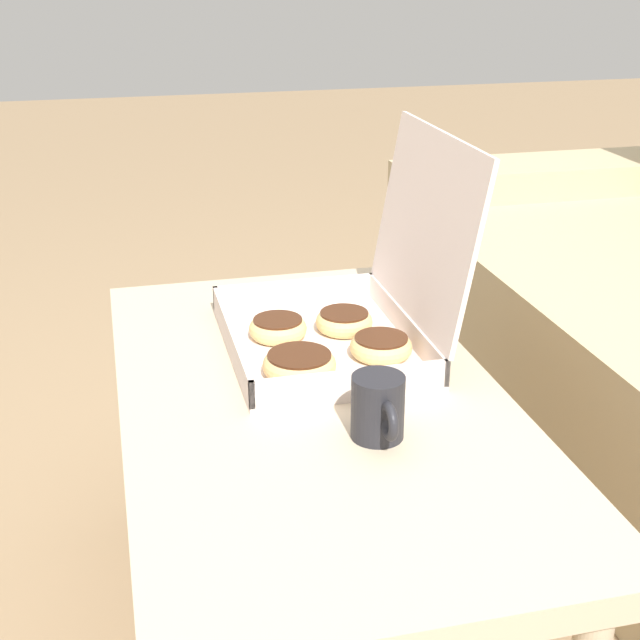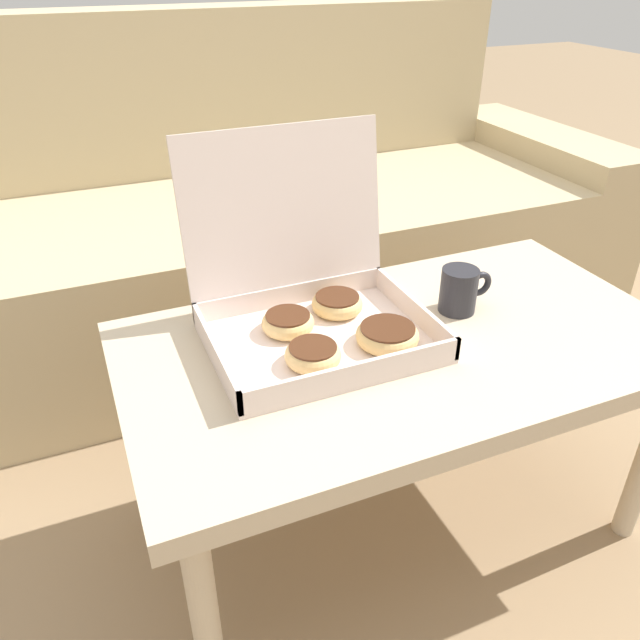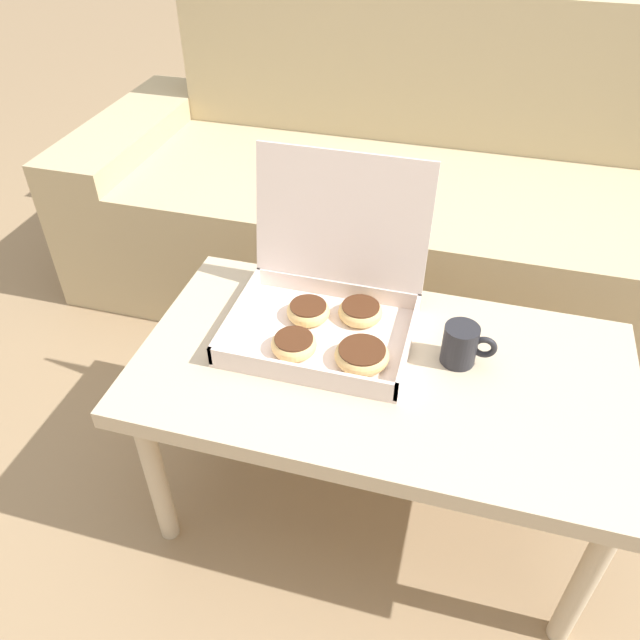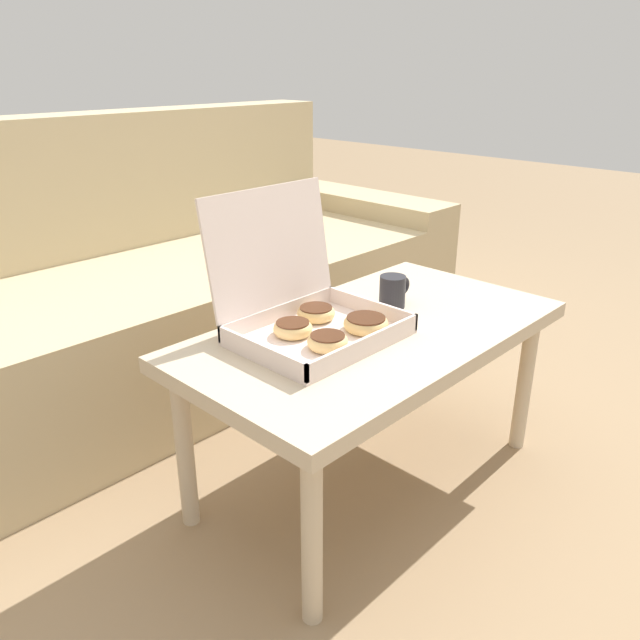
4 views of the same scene
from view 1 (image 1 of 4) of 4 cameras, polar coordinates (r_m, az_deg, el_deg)
ground_plane at (r=1.62m, az=5.06°, el=-18.91°), size 12.00×12.00×0.00m
coffee_table at (r=1.34m, az=-0.51°, el=-6.53°), size 1.02×0.56×0.47m
pastry_box at (r=1.43m, az=1.62°, el=0.31°), size 0.39×0.35×0.34m
coffee_mug at (r=1.18m, az=3.76°, el=-5.64°), size 0.11×0.07×0.09m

